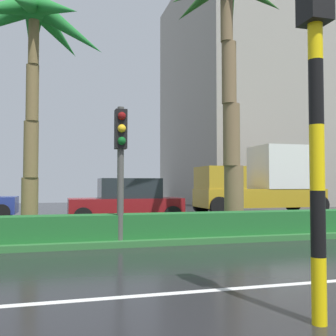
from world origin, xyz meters
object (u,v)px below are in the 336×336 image
(palm_tree_centre, at_px, (34,35))
(palm_tree_centre_right, at_px, (228,29))
(traffic_signal_median_right, at_px, (121,148))
(car_in_traffic_third, at_px, (127,202))
(traffic_signal_foreground, at_px, (314,53))
(box_truck_lead, at_px, (261,183))

(palm_tree_centre, height_order, palm_tree_centre_right, palm_tree_centre_right)
(traffic_signal_median_right, xyz_separation_m, car_in_traffic_third, (1.10, 5.66, -1.55))
(traffic_signal_foreground, bearing_deg, traffic_signal_median_right, -77.91)
(palm_tree_centre_right, bearing_deg, box_truck_lead, 55.09)
(palm_tree_centre, distance_m, palm_tree_centre_right, 5.75)
(traffic_signal_median_right, height_order, traffic_signal_foreground, traffic_signal_foreground)
(palm_tree_centre, bearing_deg, car_in_traffic_third, 51.62)
(palm_tree_centre, relative_size, traffic_signal_foreground, 1.55)
(palm_tree_centre, distance_m, car_in_traffic_third, 7.03)
(traffic_signal_median_right, relative_size, traffic_signal_foreground, 0.75)
(traffic_signal_foreground, xyz_separation_m, car_in_traffic_third, (-0.15, 11.51, -2.13))
(traffic_signal_median_right, bearing_deg, palm_tree_centre, 143.63)
(palm_tree_centre, xyz_separation_m, traffic_signal_foreground, (3.39, -7.42, -2.59))
(palm_tree_centre, bearing_deg, palm_tree_centre_right, 0.10)
(palm_tree_centre, xyz_separation_m, car_in_traffic_third, (3.24, 4.09, -4.71))
(palm_tree_centre, distance_m, traffic_signal_foreground, 8.56)
(traffic_signal_foreground, relative_size, car_in_traffic_third, 1.00)
(palm_tree_centre_right, bearing_deg, car_in_traffic_third, 121.13)
(palm_tree_centre_right, bearing_deg, palm_tree_centre, -179.90)
(palm_tree_centre, height_order, traffic_signal_median_right, palm_tree_centre)
(palm_tree_centre_right, xyz_separation_m, car_in_traffic_third, (-2.46, 4.08, -5.47))
(car_in_traffic_third, bearing_deg, traffic_signal_median_right, 79.00)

